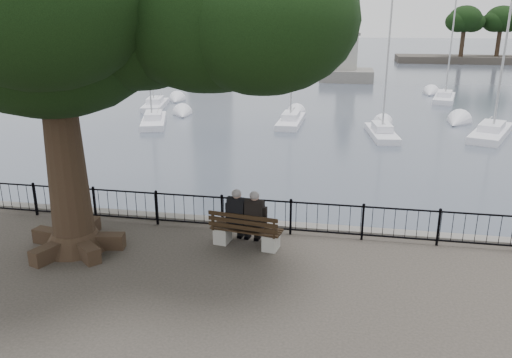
% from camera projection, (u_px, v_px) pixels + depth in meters
% --- Properties ---
extents(harbor, '(260.00, 260.00, 1.20)m').
position_uv_depth(harbor, '(259.00, 240.00, 15.06)').
color(harbor, '#64615D').
rests_on(harbor, ground).
extents(railing, '(22.06, 0.06, 1.00)m').
position_uv_depth(railing, '(256.00, 214.00, 14.27)').
color(railing, black).
rests_on(railing, ground).
extents(bench, '(1.99, 0.85, 1.02)m').
position_uv_depth(bench, '(246.00, 234.00, 13.40)').
color(bench, '#979692').
rests_on(bench, ground).
extents(person_left, '(0.52, 0.84, 1.62)m').
position_uv_depth(person_left, '(239.00, 218.00, 13.46)').
color(person_left, black).
rests_on(person_left, ground).
extents(person_right, '(0.52, 0.84, 1.62)m').
position_uv_depth(person_right, '(256.00, 220.00, 13.30)').
color(person_right, black).
rests_on(person_right, ground).
extents(tree, '(11.70, 8.17, 9.56)m').
position_uv_depth(tree, '(85.00, 0.00, 11.46)').
color(tree, black).
rests_on(tree, ground).
extents(lion_monument, '(6.05, 6.05, 8.91)m').
position_uv_depth(lion_monument, '(347.00, 61.00, 58.12)').
color(lion_monument, '#64615D').
rests_on(lion_monument, ground).
extents(sailboat_a, '(3.17, 5.62, 9.95)m').
position_uv_depth(sailboat_a, '(154.00, 120.00, 34.29)').
color(sailboat_a, white).
rests_on(sailboat_a, ground).
extents(sailboat_b, '(1.54, 5.24, 10.36)m').
position_uv_depth(sailboat_b, '(291.00, 120.00, 34.23)').
color(sailboat_b, white).
rests_on(sailboat_b, ground).
extents(sailboat_c, '(2.00, 5.10, 8.99)m').
position_uv_depth(sailboat_c, '(382.00, 132.00, 30.63)').
color(sailboat_c, white).
rests_on(sailboat_c, ground).
extents(sailboat_d, '(3.95, 6.33, 10.33)m').
position_uv_depth(sailboat_d, '(491.00, 132.00, 30.61)').
color(sailboat_d, white).
rests_on(sailboat_d, ground).
extents(sailboat_e, '(2.62, 5.63, 12.13)m').
position_uv_depth(sailboat_e, '(155.00, 103.00, 40.70)').
color(sailboat_e, white).
rests_on(sailboat_e, ground).
extents(sailboat_g, '(2.81, 5.99, 10.61)m').
position_uv_depth(sailboat_g, '(444.00, 97.00, 44.25)').
color(sailboat_g, white).
rests_on(sailboat_g, ground).
extents(far_shore, '(30.00, 8.60, 9.18)m').
position_uv_depth(far_shore, '(497.00, 38.00, 81.11)').
color(far_shore, '#322E29').
rests_on(far_shore, ground).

